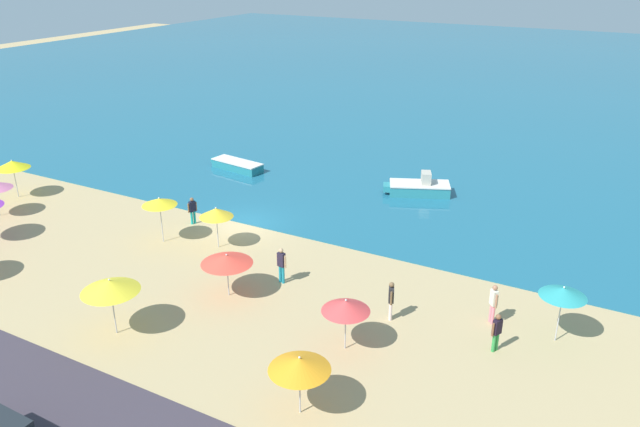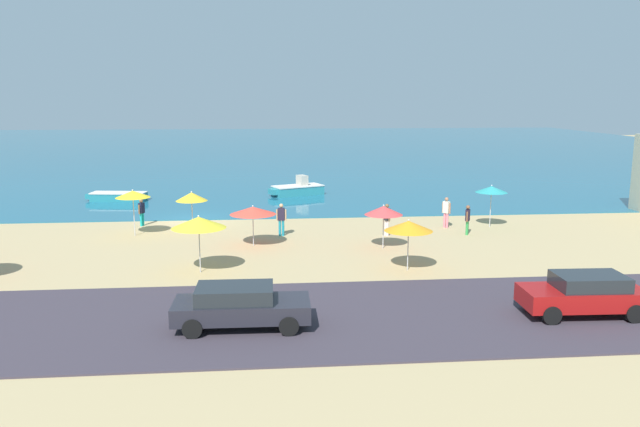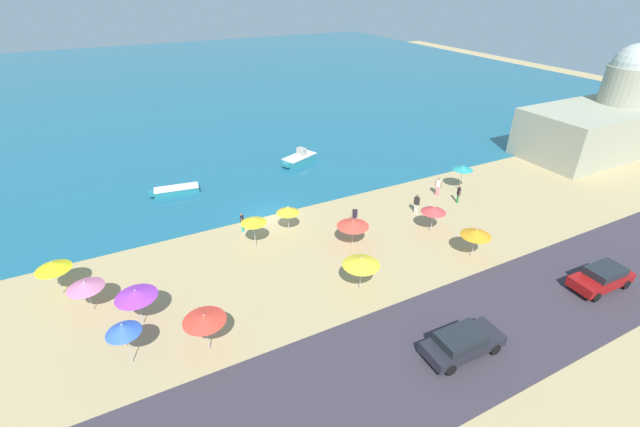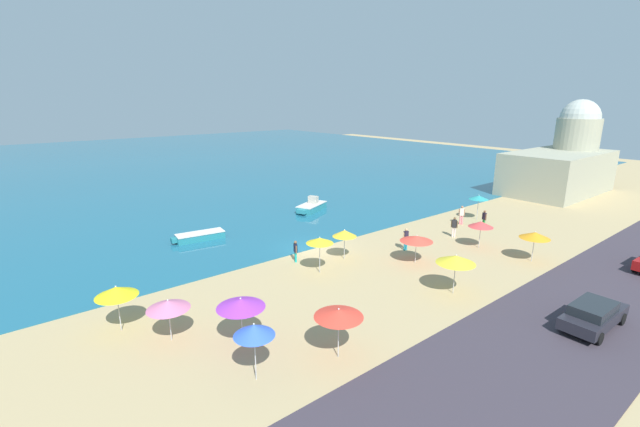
% 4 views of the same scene
% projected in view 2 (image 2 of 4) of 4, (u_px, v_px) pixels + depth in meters
% --- Properties ---
extents(ground_plane, '(160.00, 160.00, 0.00)m').
position_uv_depth(ground_plane, '(190.00, 221.00, 38.78)').
color(ground_plane, tan).
extents(sea, '(150.00, 110.00, 0.05)m').
position_uv_depth(sea, '(232.00, 148.00, 92.60)').
color(sea, '#1D607B').
rests_on(sea, ground_plane).
extents(coastal_road, '(80.00, 8.00, 0.06)m').
position_uv_depth(coastal_road, '(130.00, 323.00, 21.16)').
color(coastal_road, '#39323C').
rests_on(coastal_road, ground_plane).
extents(beach_umbrella_1, '(2.14, 2.14, 2.31)m').
position_uv_depth(beach_umbrella_1, '(409.00, 226.00, 27.35)').
color(beach_umbrella_1, '#B2B2B7').
rests_on(beach_umbrella_1, ground_plane).
extents(beach_umbrella_2, '(2.38, 2.38, 2.55)m').
position_uv_depth(beach_umbrella_2, '(199.00, 222.00, 27.01)').
color(beach_umbrella_2, '#B2B2B7').
rests_on(beach_umbrella_2, ground_plane).
extents(beach_umbrella_4, '(1.87, 1.87, 2.60)m').
position_uv_depth(beach_umbrella_4, '(133.00, 194.00, 34.15)').
color(beach_umbrella_4, '#B2B2B7').
rests_on(beach_umbrella_4, ground_plane).
extents(beach_umbrella_6, '(1.86, 1.86, 2.52)m').
position_uv_depth(beach_umbrella_6, '(491.00, 189.00, 36.43)').
color(beach_umbrella_6, '#B2B2B7').
rests_on(beach_umbrella_6, ground_plane).
extents(beach_umbrella_8, '(1.93, 1.93, 2.26)m').
position_uv_depth(beach_umbrella_8, '(384.00, 210.00, 31.34)').
color(beach_umbrella_8, '#B2B2B7').
rests_on(beach_umbrella_8, ground_plane).
extents(beach_umbrella_10, '(1.80, 1.80, 2.32)m').
position_uv_depth(beach_umbrella_10, '(192.00, 197.00, 35.34)').
color(beach_umbrella_10, '#B2B2B7').
rests_on(beach_umbrella_10, ground_plane).
extents(beach_umbrella_11, '(2.37, 2.37, 2.12)m').
position_uv_depth(beach_umbrella_11, '(253.00, 211.00, 31.92)').
color(beach_umbrella_11, '#B2B2B7').
rests_on(beach_umbrella_11, ground_plane).
extents(bather_0, '(0.40, 0.46, 1.81)m').
position_uv_depth(bather_0, '(446.00, 211.00, 36.50)').
color(bather_0, pink).
rests_on(bather_0, ground_plane).
extents(bather_1, '(0.35, 0.53, 1.63)m').
position_uv_depth(bather_1, '(142.00, 211.00, 37.04)').
color(bather_1, '#16ABA5').
rests_on(bather_1, ground_plane).
extents(bather_2, '(0.36, 0.52, 1.67)m').
position_uv_depth(bather_2, '(468.00, 218.00, 34.65)').
color(bather_2, green).
rests_on(bather_2, ground_plane).
extents(bather_3, '(0.56, 0.27, 1.81)m').
position_uv_depth(bather_3, '(281.00, 218.00, 34.35)').
color(bather_3, teal).
rests_on(bather_3, ground_plane).
extents(bather_4, '(0.34, 0.53, 1.80)m').
position_uv_depth(bather_4, '(387.00, 218.00, 34.38)').
color(bather_4, '#F4D6CC').
rests_on(bather_4, ground_plane).
extents(parked_car_0, '(4.53, 1.99, 1.42)m').
position_uv_depth(parked_car_0, '(240.00, 305.00, 20.59)').
color(parked_car_0, '#23222B').
rests_on(parked_car_0, coastal_road).
extents(parked_car_1, '(4.29, 2.01, 1.47)m').
position_uv_depth(parked_car_1, '(584.00, 294.00, 21.74)').
color(parked_car_1, maroon).
rests_on(parked_car_1, coastal_road).
extents(skiff_nearshore, '(4.43, 3.11, 1.51)m').
position_uv_depth(skiff_nearshore, '(297.00, 189.00, 48.47)').
color(skiff_nearshore, teal).
rests_on(skiff_nearshore, sea).
extents(skiff_offshore, '(4.46, 1.87, 0.64)m').
position_uv_depth(skiff_offshore, '(118.00, 196.00, 45.72)').
color(skiff_offshore, teal).
rests_on(skiff_offshore, sea).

